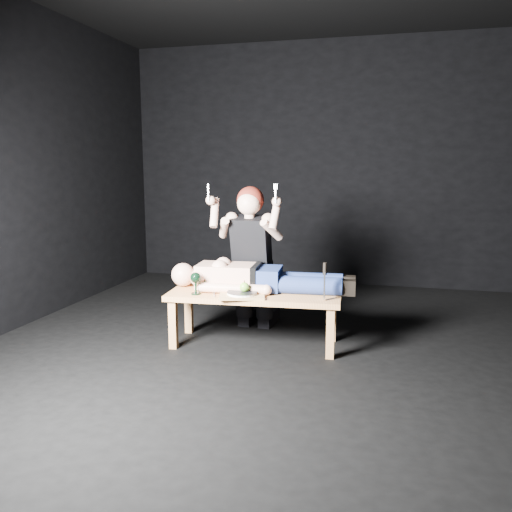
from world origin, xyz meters
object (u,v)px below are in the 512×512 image
(table, at_px, (254,319))
(goblet, at_px, (196,283))
(kneeling_woman, at_px, (254,256))
(serving_tray, at_px, (242,295))
(lying_man, at_px, (262,275))
(carving_knife, at_px, (325,282))

(table, height_order, goblet, goblet)
(kneeling_woman, bearing_deg, goblet, -114.58)
(kneeling_woman, height_order, serving_tray, kneeling_woman)
(lying_man, bearing_deg, carving_knife, -25.91)
(serving_tray, height_order, carving_knife, carving_knife)
(table, distance_m, lying_man, 0.37)
(kneeling_woman, bearing_deg, lying_man, -62.79)
(table, relative_size, lying_man, 1.02)
(lying_man, bearing_deg, kneeling_woman, 110.65)
(carving_knife, bearing_deg, serving_tray, -179.75)
(goblet, xyz_separation_m, carving_knife, (1.04, 0.07, 0.06))
(table, xyz_separation_m, kneeling_woman, (-0.13, 0.46, 0.45))
(kneeling_woman, distance_m, serving_tray, 0.66)
(goblet, relative_size, carving_knife, 0.61)
(table, height_order, carving_knife, carving_knife)
(lying_man, distance_m, serving_tray, 0.31)
(goblet, bearing_deg, kneeling_woman, 63.15)
(goblet, height_order, carving_knife, carving_knife)
(serving_tray, distance_m, goblet, 0.40)
(lying_man, distance_m, carving_knife, 0.60)
(serving_tray, bearing_deg, lying_man, 70.82)
(serving_tray, xyz_separation_m, carving_knife, (0.66, 0.05, 0.14))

